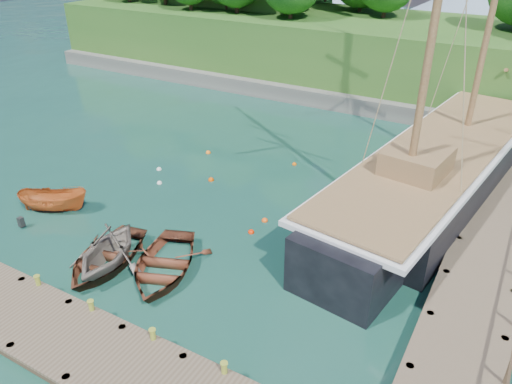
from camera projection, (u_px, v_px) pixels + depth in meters
ground at (194, 261)px, 22.67m from camera, size 160.00×160.00×0.00m
dock_near at (126, 369)px, 16.64m from camera, size 20.00×3.20×1.10m
dock_east at (488, 248)px, 22.77m from camera, size 3.20×24.00×1.10m
bollard_0 at (42, 296)px, 20.54m from camera, size 0.26×0.26×0.45m
bollard_1 at (94, 322)px, 19.23m from camera, size 0.26×0.26×0.45m
bollard_2 at (155, 351)px, 17.92m from camera, size 0.26×0.26×0.45m
rowboat_0 at (107, 264)px, 22.43m from camera, size 4.34×5.45×1.01m
rowboat_1 at (110, 267)px, 22.23m from camera, size 4.60×5.00×2.21m
rowboat_2 at (164, 272)px, 21.95m from camera, size 5.23×6.06×1.05m
motorboat_orange at (56, 211)px, 26.57m from camera, size 3.94×2.94×1.43m
cabin_boat_white at (367, 281)px, 21.37m from camera, size 3.13×5.06×1.83m
schooner at (436, 176)px, 27.41m from camera, size 8.61×29.79×22.29m
mooring_buoy_0 at (160, 184)px, 29.30m from camera, size 0.30×0.30×0.30m
mooring_buoy_1 at (211, 180)px, 29.66m from camera, size 0.35×0.35×0.35m
mooring_buoy_2 at (265, 221)px, 25.65m from camera, size 0.33×0.33×0.33m
mooring_buoy_3 at (306, 212)px, 26.46m from camera, size 0.32×0.32×0.32m
mooring_buoy_4 at (208, 153)px, 33.12m from camera, size 0.33×0.33×0.33m
mooring_buoy_5 at (294, 165)px, 31.56m from camera, size 0.28×0.28×0.28m
mooring_buoy_6 at (159, 170)px, 30.92m from camera, size 0.31×0.31×0.31m
mooring_buoy_7 at (251, 233)px, 24.70m from camera, size 0.31×0.31×0.31m
headland at (272, 12)px, 49.51m from camera, size 51.00×19.31×12.90m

